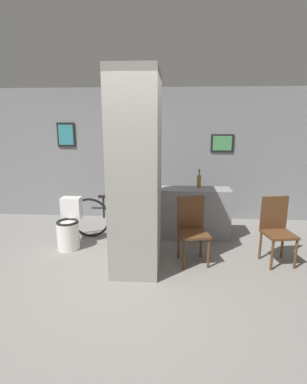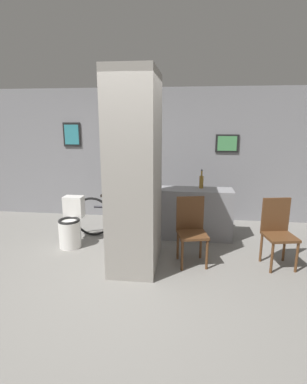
{
  "view_description": "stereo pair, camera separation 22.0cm",
  "coord_description": "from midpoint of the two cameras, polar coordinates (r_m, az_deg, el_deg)",
  "views": [
    {
      "loc": [
        0.57,
        -3.37,
        1.99
      ],
      "look_at": [
        0.27,
        0.93,
        0.95
      ],
      "focal_mm": 28.0,
      "sensor_mm": 36.0,
      "label": 1
    },
    {
      "loc": [
        0.79,
        -3.35,
        1.99
      ],
      "look_at": [
        0.27,
        0.93,
        0.95
      ],
      "focal_mm": 28.0,
      "sensor_mm": 36.0,
      "label": 2
    }
  ],
  "objects": [
    {
      "name": "wall_back",
      "position": [
        6.07,
        -2.53,
        7.05
      ],
      "size": [
        8.0,
        0.09,
        2.6
      ],
      "color": "gray",
      "rests_on": "ground_plane"
    },
    {
      "name": "bicycle",
      "position": [
        5.19,
        -7.98,
        -4.84
      ],
      "size": [
        1.67,
        0.42,
        0.75
      ],
      "color": "black",
      "rests_on": "ground_plane"
    },
    {
      "name": "bottle_tall",
      "position": [
        5.15,
        7.45,
        2.12
      ],
      "size": [
        0.07,
        0.07,
        0.32
      ],
      "color": "olive",
      "rests_on": "counter_shelf"
    },
    {
      "name": "chair_by_doorway",
      "position": [
        4.55,
        21.12,
        -6.34
      ],
      "size": [
        0.46,
        0.46,
        0.94
      ],
      "rotation": [
        0.0,
        0.0,
        0.19
      ],
      "color": "brown",
      "rests_on": "ground_plane"
    },
    {
      "name": "toilet",
      "position": [
        4.99,
        -17.0,
        -6.39
      ],
      "size": [
        0.35,
        0.51,
        0.78
      ],
      "color": "white",
      "rests_on": "ground_plane"
    },
    {
      "name": "counter_shelf",
      "position": [
        5.2,
        5.77,
        -3.98
      ],
      "size": [
        1.34,
        0.44,
        0.86
      ],
      "color": "gray",
      "rests_on": "ground_plane"
    },
    {
      "name": "chair_near_pillar",
      "position": [
        4.29,
        5.92,
        -6.67
      ],
      "size": [
        0.47,
        0.47,
        0.94
      ],
      "rotation": [
        0.0,
        0.0,
        0.21
      ],
      "color": "brown",
      "rests_on": "ground_plane"
    },
    {
      "name": "pillar_center",
      "position": [
        4.0,
        -4.86,
        3.58
      ],
      "size": [
        0.65,
        1.05,
        2.6
      ],
      "color": "gray",
      "rests_on": "ground_plane"
    },
    {
      "name": "ground_plane",
      "position": [
        3.97,
        -6.72,
        -16.65
      ],
      "size": [
        14.0,
        14.0,
        0.0
      ],
      "primitive_type": "plane",
      "color": "gray"
    }
  ]
}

